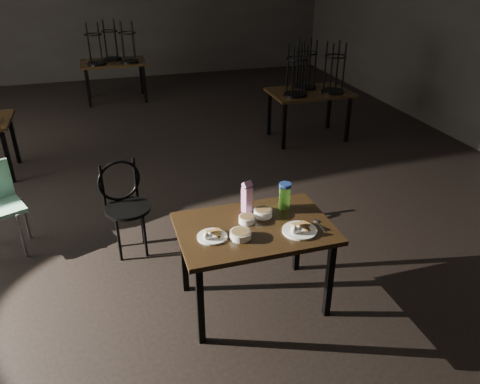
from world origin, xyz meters
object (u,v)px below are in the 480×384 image
object	(u,v)px
main_table	(255,235)
juice_carton	(247,198)
bentwood_chair	(125,200)
water_bottle	(285,195)

from	to	relation	value
main_table	juice_carton	size ratio (longest dim) A/B	4.26
main_table	bentwood_chair	xyz separation A→B (m)	(-0.93, 1.12, -0.13)
main_table	juice_carton	distance (m)	0.31
juice_carton	water_bottle	size ratio (longest dim) A/B	1.25
water_bottle	bentwood_chair	bearing A→B (deg)	144.04
juice_carton	bentwood_chair	bearing A→B (deg)	136.51
juice_carton	water_bottle	bearing A→B (deg)	-3.91
water_bottle	juice_carton	bearing A→B (deg)	176.09
main_table	water_bottle	world-z (taller)	water_bottle
water_bottle	bentwood_chair	xyz separation A→B (m)	(-1.26, 0.91, -0.33)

